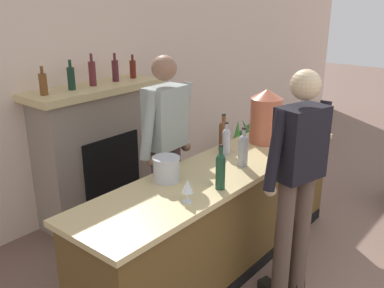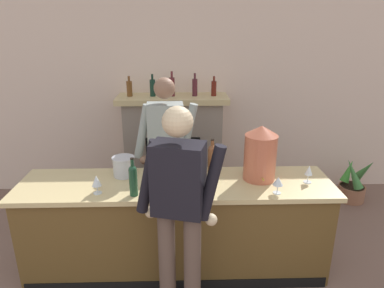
{
  "view_description": "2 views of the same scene",
  "coord_description": "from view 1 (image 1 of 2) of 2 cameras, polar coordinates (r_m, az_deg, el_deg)",
  "views": [
    {
      "loc": [
        -2.83,
        0.52,
        2.24
      ],
      "look_at": [
        0.03,
        2.89,
        0.95
      ],
      "focal_mm": 40.0,
      "sensor_mm": 36.0,
      "label": 1
    },
    {
      "loc": [
        -0.13,
        -0.42,
        2.29
      ],
      "look_at": [
        -0.03,
        2.79,
        1.15
      ],
      "focal_mm": 32.0,
      "sensor_mm": 36.0,
      "label": 2
    }
  ],
  "objects": [
    {
      "name": "person_customer",
      "position": [
        3.2,
        13.8,
        -4.51
      ],
      "size": [
        0.64,
        0.37,
        1.78
      ],
      "color": "brown",
      "rests_on": "ground_plane"
    },
    {
      "name": "wine_glass_mid_counter",
      "position": [
        2.86,
        -0.59,
        -5.75
      ],
      "size": [
        0.08,
        0.08,
        0.17
      ],
      "color": "silver",
      "rests_on": "bar_counter"
    },
    {
      "name": "ice_bucket_steel",
      "position": [
        3.2,
        -3.44,
        -3.34
      ],
      "size": [
        0.21,
        0.21,
        0.19
      ],
      "color": "silver",
      "rests_on": "bar_counter"
    },
    {
      "name": "wall_back_panel",
      "position": [
        4.72,
        -12.61,
        8.09
      ],
      "size": [
        12.0,
        0.07,
        2.75
      ],
      "color": "beige",
      "rests_on": "ground_plane"
    },
    {
      "name": "wine_glass_by_dispenser",
      "position": [
        4.41,
        13.54,
        2.78
      ],
      "size": [
        0.07,
        0.07,
        0.16
      ],
      "color": "silver",
      "rests_on": "bar_counter"
    },
    {
      "name": "wine_bottle_rose_blush",
      "position": [
        3.05,
        3.82,
        -3.42
      ],
      "size": [
        0.07,
        0.07,
        0.34
      ],
      "color": "#1B432B",
      "rests_on": "bar_counter"
    },
    {
      "name": "fireplace_stone",
      "position": [
        4.54,
        -12.46,
        -0.97
      ],
      "size": [
        1.42,
        0.52,
        1.72
      ],
      "color": "gray",
      "rests_on": "ground_plane"
    },
    {
      "name": "wine_bottle_burgundy_dark",
      "position": [
        3.84,
        4.21,
        1.39
      ],
      "size": [
        0.08,
        0.08,
        0.33
      ],
      "color": "brown",
      "rests_on": "bar_counter"
    },
    {
      "name": "potted_plant_corner",
      "position": [
        6.25,
        6.93,
        0.23
      ],
      "size": [
        0.44,
        0.44,
        0.64
      ],
      "color": "#9C6448",
      "rests_on": "ground_plane"
    },
    {
      "name": "wine_bottle_chardonnay_pale",
      "position": [
        3.72,
        4.6,
        0.51
      ],
      "size": [
        0.07,
        0.07,
        0.29
      ],
      "color": "#AEAEBD",
      "rests_on": "bar_counter"
    },
    {
      "name": "person_bartender",
      "position": [
        3.69,
        -3.45,
        -0.59
      ],
      "size": [
        0.66,
        0.32,
        1.79
      ],
      "color": "#4F3938",
      "rests_on": "ground_plane"
    },
    {
      "name": "copper_dispenser",
      "position": [
        4.05,
        9.81,
        3.72
      ],
      "size": [
        0.3,
        0.34,
        0.51
      ],
      "color": "#BE6145",
      "rests_on": "bar_counter"
    },
    {
      "name": "wine_glass_near_bucket",
      "position": [
        4.05,
        13.91,
        1.19
      ],
      "size": [
        0.09,
        0.09,
        0.15
      ],
      "color": "silver",
      "rests_on": "bar_counter"
    },
    {
      "name": "bar_counter",
      "position": [
        3.69,
        3.91,
        -9.72
      ],
      "size": [
        2.84,
        0.68,
        0.93
      ],
      "color": "brown",
      "rests_on": "ground_plane"
    },
    {
      "name": "wine_bottle_riesling_slim",
      "position": [
        3.48,
        6.84,
        -0.65
      ],
      "size": [
        0.08,
        0.08,
        0.33
      ],
      "color": "#A5A8B2",
      "rests_on": "bar_counter"
    }
  ]
}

